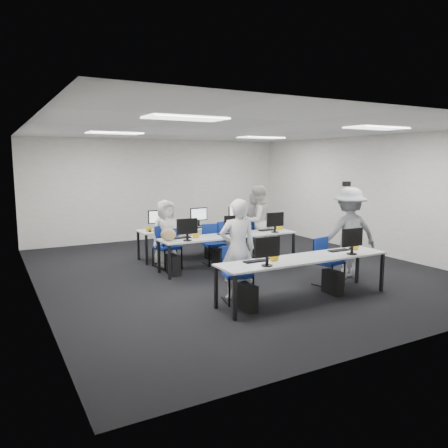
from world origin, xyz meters
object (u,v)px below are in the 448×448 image
chair_1 (328,271)px  chair_2 (168,255)px  chair_5 (166,255)px  student_1 (257,221)px  desk_mid (229,237)px  student_0 (238,249)px  student_2 (166,233)px  chair_3 (214,252)px  chair_6 (219,247)px  photographer (349,233)px  chair_7 (253,243)px  desk_front (305,260)px  chair_4 (261,246)px  student_3 (253,223)px  chair_0 (237,285)px

chair_1 → chair_2: chair_2 is taller
chair_5 → student_1: 2.46m
desk_mid → student_0: bearing=-115.9°
student_2 → chair_3: bearing=-29.5°
chair_6 → desk_mid: bearing=-117.9°
chair_3 → photographer: size_ratio=0.50×
chair_5 → chair_7: bearing=-9.6°
student_1 → chair_1: bearing=73.2°
chair_2 → chair_6: size_ratio=0.99×
desk_mid → desk_front: bearing=-90.0°
chair_1 → chair_5: size_ratio=1.03×
desk_mid → chair_5: chair_5 is taller
desk_mid → chair_3: size_ratio=3.52×
chair_4 → chair_3: bearing=166.0°
desk_front → chair_3: bearing=93.0°
student_3 → student_1: bearing=-85.9°
chair_2 → photographer: photographer is taller
chair_0 → student_0: (0.09, 0.14, 0.57)m
desk_mid → student_2: 1.44m
student_1 → student_2: size_ratio=1.18×
chair_0 → chair_6: 3.25m
chair_3 → student_2: student_2 is taller
student_3 → chair_3: bearing=-149.7°
chair_6 → student_1: student_1 is taller
chair_5 → chair_7: (2.43, 0.19, 0.01)m
chair_7 → photographer: (0.49, -2.81, 0.63)m
desk_mid → chair_7: chair_7 is taller
chair_0 → chair_7: (2.27, 3.06, -0.00)m
student_0 → student_1: size_ratio=0.98×
chair_2 → student_3: 2.48m
chair_2 → student_0: bearing=-90.5°
desk_front → chair_1: bearing=25.6°
chair_5 → student_2: 0.49m
desk_mid → student_2: size_ratio=2.14×
desk_mid → student_0: (-0.98, -2.01, 0.18)m
chair_3 → photographer: (1.85, -2.36, 0.63)m
student_2 → chair_5: bearing=-124.5°
desk_front → photographer: 1.85m
desk_front → chair_6: chair_6 is taller
desk_front → student_3: student_3 is taller
chair_2 → student_0: 2.67m
chair_5 → desk_front: bearing=-83.9°
chair_3 → student_1: (1.32, 0.22, 0.59)m
desk_front → photographer: bearing=22.5°
student_0 → photographer: bearing=-162.2°
desk_front → chair_6: bearing=87.0°
chair_4 → student_0: 3.38m
chair_4 → student_0: bearing=-147.3°
desk_mid → chair_6: chair_6 is taller
chair_6 → student_3: bearing=-13.1°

